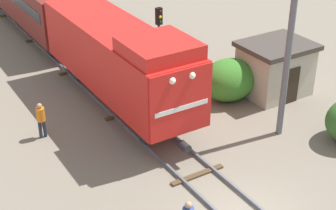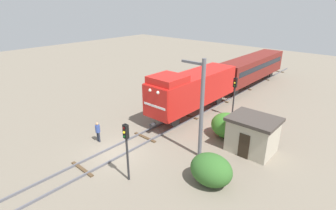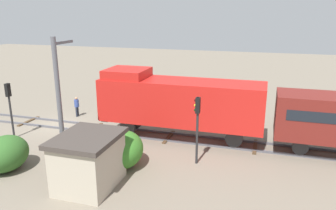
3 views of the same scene
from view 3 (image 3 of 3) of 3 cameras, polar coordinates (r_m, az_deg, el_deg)
name	(u,v)px [view 3 (image 3 of 3)]	position (r m, az deg, el deg)	size (l,w,h in m)	color
ground_plane	(60,125)	(27.00, -18.26, -3.38)	(106.54, 106.54, 0.00)	#756B5B
railway_track	(60,124)	(26.98, -18.27, -3.24)	(2.40, 71.02, 0.16)	#595960
locomotive	(178,100)	(22.19, 1.72, 0.80)	(2.90, 11.60, 4.60)	red
traffic_signal_near	(9,100)	(24.84, -25.94, 0.72)	(0.32, 0.34, 3.91)	#262628
traffic_signal_mid	(197,118)	(18.56, 5.13, -2.30)	(0.32, 0.34, 3.99)	#262628
worker_near_track	(77,105)	(28.57, -15.61, -0.02)	(0.38, 0.38, 1.70)	#262B38
worker_by_signal	(185,108)	(26.71, 2.94, -0.53)	(0.38, 0.38, 1.70)	#262B38
catenary_mast	(59,96)	(19.98, -18.42, 1.51)	(1.94, 0.28, 7.27)	#595960
relay_hut	(89,161)	(17.09, -13.67, -9.41)	(3.50, 2.90, 2.74)	#B2A893
bush_near	(6,154)	(20.45, -26.45, -7.59)	(2.73, 2.24, 1.99)	#306026
bush_mid	(122,150)	(18.85, -8.08, -7.73)	(2.91, 2.38, 2.12)	#377726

